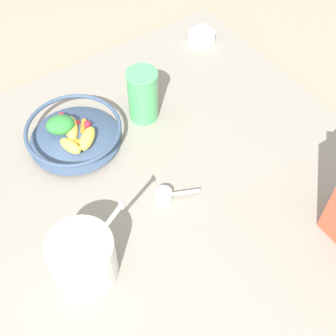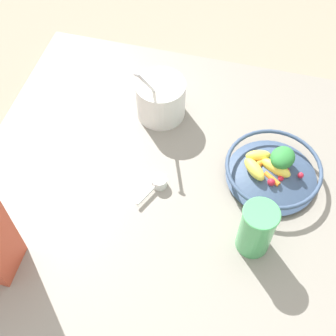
# 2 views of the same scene
# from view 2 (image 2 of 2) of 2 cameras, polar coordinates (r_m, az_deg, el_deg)

# --- Properties ---
(ground_plane) EXTENTS (6.00, 6.00, 0.00)m
(ground_plane) POSITION_cam_2_polar(r_m,az_deg,el_deg) (1.17, 0.20, -4.25)
(ground_plane) COLOR gray
(countertop) EXTENTS (0.99, 0.99, 0.04)m
(countertop) POSITION_cam_2_polar(r_m,az_deg,el_deg) (1.15, 0.20, -3.78)
(countertop) COLOR gray
(countertop) RESTS_ON ground_plane
(fruit_bowl) EXTENTS (0.23, 0.23, 0.08)m
(fruit_bowl) POSITION_cam_2_polar(r_m,az_deg,el_deg) (1.16, 12.63, -0.27)
(fruit_bowl) COLOR #384C6B
(fruit_bowl) RESTS_ON countertop
(yogurt_tub) EXTENTS (0.16, 0.13, 0.22)m
(yogurt_tub) POSITION_cam_2_polar(r_m,az_deg,el_deg) (1.25, -0.91, 8.61)
(yogurt_tub) COLOR white
(yogurt_tub) RESTS_ON countertop
(drinking_cup) EXTENTS (0.08, 0.08, 0.14)m
(drinking_cup) POSITION_cam_2_polar(r_m,az_deg,el_deg) (1.02, 10.75, -7.27)
(drinking_cup) COLOR #4CB266
(drinking_cup) RESTS_ON countertop
(measuring_scoop) EXTENTS (0.10, 0.06, 0.03)m
(measuring_scoop) POSITION_cam_2_polar(r_m,az_deg,el_deg) (1.14, -1.23, -1.86)
(measuring_scoop) COLOR white
(measuring_scoop) RESTS_ON countertop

